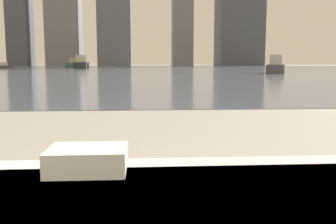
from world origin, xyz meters
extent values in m
cube|color=silver|center=(-0.23, 0.90, 0.59)|extent=(0.26, 0.20, 0.04)
cube|color=silver|center=(-0.23, 0.90, 0.63)|extent=(0.26, 0.20, 0.04)
cube|color=slate|center=(0.00, 62.00, 0.01)|extent=(180.00, 110.00, 0.01)
cube|color=#4C4C51|center=(11.70, 32.24, 0.39)|extent=(2.99, 4.54, 0.75)
cube|color=silver|center=(11.70, 32.24, 1.19)|extent=(1.60, 1.90, 0.86)
cube|color=#2D2D33|center=(-9.96, 61.07, 0.51)|extent=(2.32, 5.80, 0.99)
cube|color=silver|center=(-9.96, 61.07, 1.57)|extent=(1.56, 2.22, 1.14)
cube|color=#4C4C51|center=(-21.88, 60.50, 0.24)|extent=(2.02, 2.76, 0.46)
cube|color=silver|center=(-21.88, 60.50, 0.74)|extent=(1.04, 1.18, 0.53)
cube|color=#335647|center=(-14.30, 78.64, 0.47)|extent=(2.65, 5.45, 0.91)
cube|color=#B2A893|center=(-14.30, 78.64, 1.45)|extent=(1.62, 2.15, 1.04)
cube|color=slate|center=(-24.02, 118.00, 16.20)|extent=(9.49, 10.79, 32.40)
cube|color=#4C515B|center=(30.17, 118.00, 17.20)|extent=(13.45, 12.36, 34.39)
camera|label=1|loc=(-0.05, -0.32, 0.93)|focal=40.00mm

